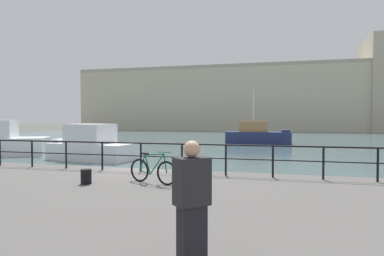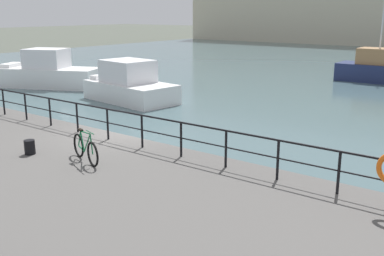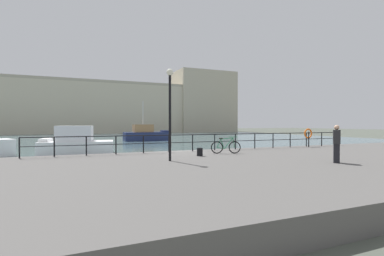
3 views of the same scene
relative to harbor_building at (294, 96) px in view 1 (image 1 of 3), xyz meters
name	(u,v)px [view 1 (image 1 of 3)]	position (x,y,z in m)	size (l,w,h in m)	color
ground_plane	(139,187)	(-7.87, -62.11, -7.19)	(240.00, 240.00, 0.00)	#4C5147
water_basin	(237,139)	(-7.87, -31.91, -7.18)	(80.00, 60.00, 0.01)	#476066
quay_promenade	(13,230)	(-7.87, -68.61, -6.83)	(56.00, 13.00, 0.73)	#565451
harbor_building	(294,96)	(0.00, 0.00, 0.00)	(78.07, 12.81, 18.36)	#C1B79E
moored_white_yacht	(257,135)	(-4.86, -38.97, -6.27)	(6.54, 2.52, 5.78)	navy
moored_harbor_tender	(92,146)	(-14.30, -54.96, -6.28)	(5.80, 3.32, 2.30)	white
quay_railing	(182,153)	(-5.91, -62.86, -5.73)	(22.18, 0.07, 1.08)	black
parked_bicycle	(153,171)	(-6.22, -64.89, -6.07)	(1.70, 0.61, 0.98)	black
mooring_bollard	(86,177)	(-8.14, -65.44, -6.24)	(0.32, 0.32, 0.44)	black
standing_person	(192,204)	(-3.60, -70.19, -5.60)	(0.51, 0.51, 1.69)	black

